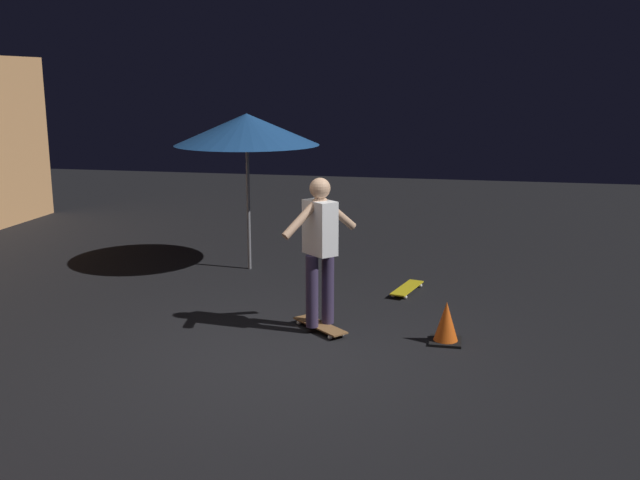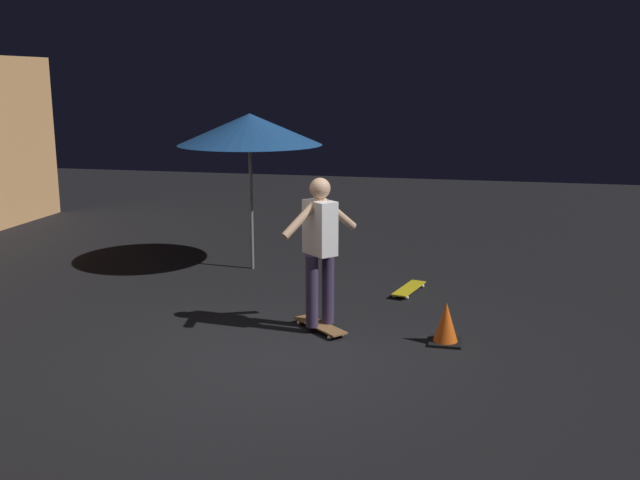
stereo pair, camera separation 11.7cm
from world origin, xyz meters
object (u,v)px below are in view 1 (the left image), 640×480
Objects in this scene: skateboard_spare at (407,288)px; traffic_cone at (446,324)px; skater at (320,241)px; patio_umbrella at (247,129)px; skateboard_ridden at (320,326)px.

traffic_cone reaches higher than skateboard_spare.
skater is 3.63× the size of traffic_cone.
skater is (-1.70, 0.83, 0.98)m from skateboard_spare.
traffic_cone is (-0.10, -1.41, -0.83)m from skater.
traffic_cone is at bearing -162.44° from skateboard_spare.
skateboard_spare is at bearing -107.34° from patio_umbrella.
skater is at bearing 153.92° from skateboard_spare.
patio_umbrella is at bearing 32.82° from skateboard_ridden.
patio_umbrella is 3.24m from skateboard_spare.
skater is 1.63m from traffic_cone.
skateboard_ridden is (-2.46, -1.59, -2.02)m from patio_umbrella.
skater reaches higher than skateboard_ridden.
skateboard_spare is 2.14m from skater.
skater is (-2.46, -1.59, -1.04)m from patio_umbrella.
patio_umbrella is 3.55m from skateboard_ridden.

